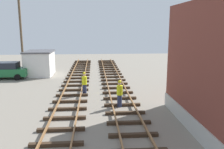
% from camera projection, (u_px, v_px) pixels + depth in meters
% --- Properties ---
extents(control_hut, '(3.00, 3.80, 2.76)m').
position_uv_depth(control_hut, '(40.00, 63.00, 26.79)').
color(control_hut, silver).
rests_on(control_hut, ground).
extents(parked_car_green, '(4.20, 2.04, 1.76)m').
position_uv_depth(parked_car_green, '(7.00, 70.00, 24.97)').
color(parked_car_green, '#1E6B38').
rests_on(parked_car_green, ground).
extents(utility_pole_far, '(1.80, 0.24, 8.68)m').
position_uv_depth(utility_pole_far, '(21.00, 35.00, 24.96)').
color(utility_pole_far, brown).
rests_on(utility_pole_far, ground).
extents(track_worker_foreground, '(0.40, 0.40, 1.87)m').
position_uv_depth(track_worker_foreground, '(84.00, 83.00, 19.00)').
color(track_worker_foreground, '#262D4C').
rests_on(track_worker_foreground, ground).
extents(track_worker_distant, '(0.40, 0.40, 1.87)m').
position_uv_depth(track_worker_distant, '(120.00, 94.00, 16.09)').
color(track_worker_distant, '#262D4C').
rests_on(track_worker_distant, ground).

